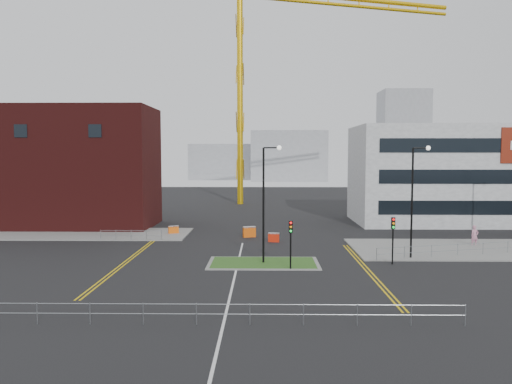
# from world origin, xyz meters

# --- Properties ---
(ground) EXTENTS (200.00, 200.00, 0.00)m
(ground) POSITION_xyz_m (0.00, 0.00, 0.00)
(ground) COLOR black
(ground) RESTS_ON ground
(pavement_left) EXTENTS (28.00, 8.00, 0.12)m
(pavement_left) POSITION_xyz_m (-20.00, 22.00, 0.06)
(pavement_left) COLOR slate
(pavement_left) RESTS_ON ground
(pavement_right) EXTENTS (24.00, 10.00, 0.12)m
(pavement_right) POSITION_xyz_m (22.00, 14.00, 0.06)
(pavement_right) COLOR slate
(pavement_right) RESTS_ON ground
(island_kerb) EXTENTS (8.60, 4.60, 0.08)m
(island_kerb) POSITION_xyz_m (2.00, 8.00, 0.04)
(island_kerb) COLOR slate
(island_kerb) RESTS_ON ground
(grass_island) EXTENTS (8.00, 4.00, 0.12)m
(grass_island) POSITION_xyz_m (2.00, 8.00, 0.06)
(grass_island) COLOR #27521B
(grass_island) RESTS_ON ground
(brick_building) EXTENTS (24.20, 10.07, 14.24)m
(brick_building) POSITION_xyz_m (-22.97, 28.00, 6.85)
(brick_building) COLOR #471211
(brick_building) RESTS_ON ground
(office_block) EXTENTS (25.00, 12.20, 12.00)m
(office_block) POSITION_xyz_m (26.01, 31.97, 6.00)
(office_block) COLOR #9D9FA1
(office_block) RESTS_ON ground
(tower_crane) EXTENTS (51.02, 16.31, 40.11)m
(tower_crane) POSITION_xyz_m (3.40, 56.64, 27.59)
(tower_crane) COLOR gold
(tower_crane) RESTS_ON ground
(streetlamp_island) EXTENTS (1.46, 0.36, 9.18)m
(streetlamp_island) POSITION_xyz_m (2.22, 8.00, 5.41)
(streetlamp_island) COLOR black
(streetlamp_island) RESTS_ON ground
(streetlamp_right_near) EXTENTS (1.46, 0.36, 9.18)m
(streetlamp_right_near) POSITION_xyz_m (14.22, 10.00, 5.41)
(streetlamp_right_near) COLOR black
(streetlamp_right_near) RESTS_ON ground
(traffic_light_island) EXTENTS (0.28, 0.33, 3.65)m
(traffic_light_island) POSITION_xyz_m (4.00, 5.98, 2.57)
(traffic_light_island) COLOR black
(traffic_light_island) RESTS_ON ground
(traffic_light_right) EXTENTS (0.28, 0.33, 3.65)m
(traffic_light_right) POSITION_xyz_m (12.00, 7.98, 2.57)
(traffic_light_right) COLOR black
(traffic_light_right) RESTS_ON ground
(railing_front) EXTENTS (24.05, 0.05, 1.10)m
(railing_front) POSITION_xyz_m (0.00, -6.00, 0.78)
(railing_front) COLOR gray
(railing_front) RESTS_ON ground
(railing_left) EXTENTS (6.05, 0.05, 1.10)m
(railing_left) POSITION_xyz_m (-11.00, 18.00, 0.74)
(railing_left) COLOR gray
(railing_left) RESTS_ON ground
(railing_right) EXTENTS (19.05, 5.05, 1.10)m
(railing_right) POSITION_xyz_m (20.50, 11.50, 0.78)
(railing_right) COLOR gray
(railing_right) RESTS_ON ground
(centre_line) EXTENTS (0.15, 30.00, 0.01)m
(centre_line) POSITION_xyz_m (0.00, 2.00, 0.01)
(centre_line) COLOR silver
(centre_line) RESTS_ON ground
(yellow_left_a) EXTENTS (0.12, 24.00, 0.01)m
(yellow_left_a) POSITION_xyz_m (-9.00, 10.00, 0.01)
(yellow_left_a) COLOR gold
(yellow_left_a) RESTS_ON ground
(yellow_left_b) EXTENTS (0.12, 24.00, 0.01)m
(yellow_left_b) POSITION_xyz_m (-8.70, 10.00, 0.01)
(yellow_left_b) COLOR gold
(yellow_left_b) RESTS_ON ground
(yellow_right_a) EXTENTS (0.12, 20.00, 0.01)m
(yellow_right_a) POSITION_xyz_m (9.50, 6.00, 0.01)
(yellow_right_a) COLOR gold
(yellow_right_a) RESTS_ON ground
(yellow_right_b) EXTENTS (0.12, 20.00, 0.01)m
(yellow_right_b) POSITION_xyz_m (9.80, 6.00, 0.01)
(yellow_right_b) COLOR gold
(yellow_right_b) RESTS_ON ground
(skyline_a) EXTENTS (18.00, 12.00, 22.00)m
(skyline_a) POSITION_xyz_m (-40.00, 120.00, 11.00)
(skyline_a) COLOR gray
(skyline_a) RESTS_ON ground
(skyline_b) EXTENTS (24.00, 12.00, 16.00)m
(skyline_b) POSITION_xyz_m (10.00, 130.00, 8.00)
(skyline_b) COLOR gray
(skyline_b) RESTS_ON ground
(skyline_c) EXTENTS (14.00, 12.00, 28.00)m
(skyline_c) POSITION_xyz_m (45.00, 125.00, 14.00)
(skyline_c) COLOR gray
(skyline_c) RESTS_ON ground
(skyline_d) EXTENTS (30.00, 12.00, 12.00)m
(skyline_d) POSITION_xyz_m (-8.00, 140.00, 6.00)
(skyline_d) COLOR gray
(skyline_d) RESTS_ON ground
(pedestrian) EXTENTS (0.78, 0.57, 1.97)m
(pedestrian) POSITION_xyz_m (21.49, 15.56, 0.99)
(pedestrian) COLOR #CE85A2
(pedestrian) RESTS_ON ground
(barrier_left) EXTENTS (1.13, 0.72, 0.90)m
(barrier_left) POSITION_xyz_m (-7.58, 22.17, 0.49)
(barrier_left) COLOR #F7600D
(barrier_left) RESTS_ON ground
(barrier_mid) EXTENTS (1.10, 0.51, 0.89)m
(barrier_mid) POSITION_xyz_m (3.00, 17.70, 0.48)
(barrier_mid) COLOR red
(barrier_mid) RESTS_ON ground
(barrier_right) EXTENTS (1.37, 0.78, 1.10)m
(barrier_right) POSITION_xyz_m (0.54, 20.50, 0.60)
(barrier_right) COLOR #EF5A0D
(barrier_right) RESTS_ON ground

